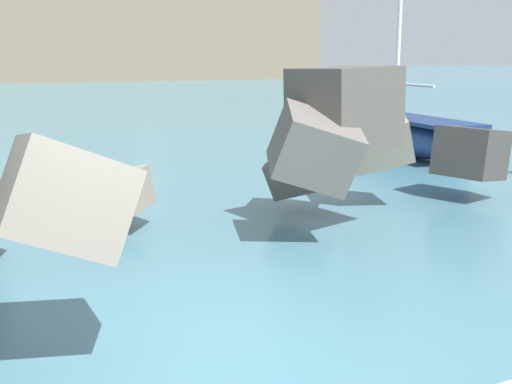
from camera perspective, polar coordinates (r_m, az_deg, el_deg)
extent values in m
plane|color=#42707F|center=(5.96, -6.35, -15.05)|extent=(400.00, 400.00, 0.00)
cube|color=#4C4944|center=(9.84, 7.95, 7.42)|extent=(1.74, 1.50, 1.28)
cube|color=gray|center=(11.81, 10.86, 4.63)|extent=(1.56, 1.44, 1.23)
cube|color=#3D3A38|center=(12.96, 18.66, 3.36)|extent=(1.38, 1.38, 1.06)
cube|color=#605B56|center=(11.29, 4.06, 2.09)|extent=(1.51, 1.39, 1.11)
cube|color=#605B56|center=(9.10, 5.31, 3.92)|extent=(1.52, 1.47, 1.39)
cube|color=gray|center=(10.34, -12.81, -0.07)|extent=(1.46, 1.39, 0.82)
cube|color=slate|center=(5.54, -16.79, -0.56)|extent=(1.21, 1.04, 1.21)
ellipsoid|color=navy|center=(18.78, 13.03, 4.97)|extent=(2.38, 6.35, 1.08)
cube|color=navy|center=(18.73, 13.10, 6.48)|extent=(2.19, 5.84, 0.10)
cylinder|color=silver|center=(19.08, 12.75, 14.98)|extent=(0.12, 0.12, 5.50)
cylinder|color=silver|center=(19.06, 12.49, 9.43)|extent=(0.54, 3.70, 0.08)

